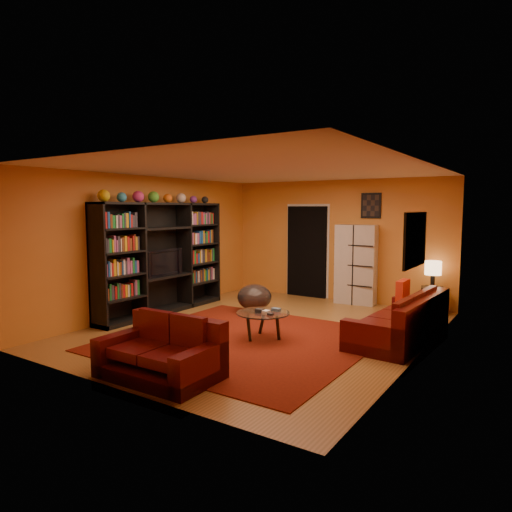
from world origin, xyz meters
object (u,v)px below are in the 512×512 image
Objects in this scene: loveseat at (164,352)px; table_lamp at (433,269)px; sofa at (405,322)px; side_table at (432,300)px; storage_cabinet at (356,265)px; tv at (161,262)px; entertainment_unit at (162,258)px; bowl_chair at (254,298)px; coffee_table at (263,315)px.

table_lamp is (1.92, 5.17, 0.57)m from loveseat.
table_lamp is at bearing 94.98° from sofa.
sofa is 2.12m from side_table.
loveseat is 5.26m from storage_cabinet.
tv reaches higher than table_lamp.
tv reaches higher than side_table.
entertainment_unit is at bearing -139.99° from storage_cabinet.
entertainment_unit is 5.14m from table_lamp.
table_lamp is (1.55, -0.05, 0.03)m from storage_cabinet.
sofa is 4.46× the size of table_lamp.
storage_cabinet is 2.33m from bowl_chair.
tv is 1.76× the size of table_lamp.
table_lamp is (4.29, 2.82, -0.12)m from tv.
loveseat is 1.74× the size of coffee_table.
side_table is at bearing 32.34° from entertainment_unit.
tv is 1.78× the size of side_table.
entertainment_unit is 1.33× the size of sofa.
bowl_chair reaches higher than coffee_table.
storage_cabinet is (2.80, 2.80, -0.22)m from entertainment_unit.
storage_cabinet reaches higher than sofa.
coffee_table is 3.68m from side_table.
storage_cabinet is at bearing 178.15° from side_table.
storage_cabinet is 1.55m from table_lamp.
table_lamp is (2.87, 1.80, 0.57)m from bowl_chair.
entertainment_unit is 4.54× the size of bowl_chair.
sofa is 2.76m from storage_cabinet.
loveseat is (2.42, -2.42, -0.76)m from entertainment_unit.
side_table is (4.29, 2.82, -0.73)m from tv.
side_table is at bearing 0.00° from table_lamp.
loveseat is 2.85× the size of side_table.
storage_cabinet is at bearing 129.82° from sofa.
coffee_table is at bearing -98.97° from tv.
loveseat is 5.55m from table_lamp.
entertainment_unit is 1.81× the size of storage_cabinet.
tv is 1.09× the size of coffee_table.
storage_cabinet is 1.65m from side_table.
entertainment_unit reaches higher than coffee_table.
tv is 5.14m from table_lamp.
storage_cabinet reaches higher than side_table.
storage_cabinet is (2.75, 2.87, -0.15)m from tv.
loveseat is 5.52m from side_table.
tv is 5.19m from side_table.
side_table is (2.87, 1.80, -0.04)m from bowl_chair.
storage_cabinet is 3.28× the size of table_lamp.
entertainment_unit is at bearing 34.92° from tv.
sofa is 4.51× the size of side_table.
sofa is at bearing -88.14° from table_lamp.
table_lamp reaches higher than bowl_chair.
loveseat is 2.82× the size of table_lamp.
table_lamp is at bearing 0.00° from side_table.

